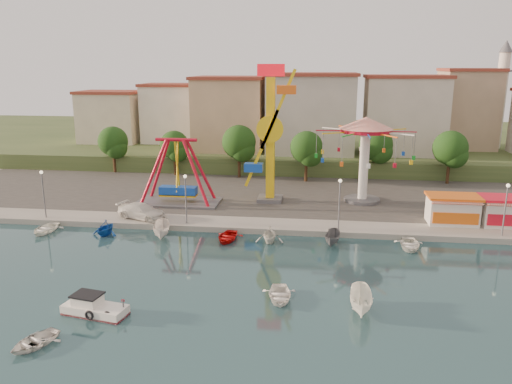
% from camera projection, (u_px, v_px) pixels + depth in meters
% --- Properties ---
extents(ground, '(200.00, 200.00, 0.00)m').
position_uv_depth(ground, '(242.00, 283.00, 39.91)').
color(ground, '#15343B').
rests_on(ground, ground).
extents(quay_deck, '(200.00, 100.00, 0.60)m').
position_uv_depth(quay_deck, '(290.00, 151.00, 99.42)').
color(quay_deck, '#9E998E').
rests_on(quay_deck, ground).
extents(asphalt_pad, '(90.00, 28.00, 0.01)m').
position_uv_depth(asphalt_pad, '(276.00, 188.00, 68.59)').
color(asphalt_pad, '#4C4944').
rests_on(asphalt_pad, quay_deck).
extents(hill_terrace, '(200.00, 60.00, 3.00)m').
position_uv_depth(hill_terrace, '(291.00, 141.00, 103.93)').
color(hill_terrace, '#384C26').
rests_on(hill_terrace, ground).
extents(pirate_ship_ride, '(10.00, 5.00, 8.00)m').
position_uv_depth(pirate_ship_ride, '(178.00, 173.00, 59.89)').
color(pirate_ship_ride, '#59595E').
rests_on(pirate_ship_ride, quay_deck).
extents(kamikaze_tower, '(4.64, 3.10, 16.50)m').
position_uv_depth(kamikaze_tower, '(272.00, 137.00, 59.68)').
color(kamikaze_tower, '#59595E').
rests_on(kamikaze_tower, quay_deck).
extents(wave_swinger, '(11.60, 11.60, 10.40)m').
position_uv_depth(wave_swinger, '(365.00, 140.00, 59.80)').
color(wave_swinger, '#59595E').
rests_on(wave_swinger, quay_deck).
extents(booth_left, '(5.40, 3.78, 3.08)m').
position_uv_depth(booth_left, '(452.00, 209.00, 52.75)').
color(booth_left, white).
rests_on(booth_left, quay_deck).
extents(booth_mid, '(5.40, 3.78, 3.08)m').
position_uv_depth(booth_mid, '(506.00, 211.00, 52.08)').
color(booth_mid, white).
rests_on(booth_mid, quay_deck).
extents(lamp_post_0, '(0.14, 0.14, 5.00)m').
position_uv_depth(lamp_post_0, '(44.00, 195.00, 54.60)').
color(lamp_post_0, '#59595E').
rests_on(lamp_post_0, quay_deck).
extents(lamp_post_1, '(0.14, 0.14, 5.00)m').
position_uv_depth(lamp_post_1, '(186.00, 200.00, 52.62)').
color(lamp_post_1, '#59595E').
rests_on(lamp_post_1, quay_deck).
extents(lamp_post_2, '(0.14, 0.14, 5.00)m').
position_uv_depth(lamp_post_2, '(339.00, 206.00, 50.65)').
color(lamp_post_2, '#59595E').
rests_on(lamp_post_2, quay_deck).
extents(lamp_post_3, '(0.14, 0.14, 5.00)m').
position_uv_depth(lamp_post_3, '(505.00, 211.00, 48.68)').
color(lamp_post_3, '#59595E').
rests_on(lamp_post_3, quay_deck).
extents(tree_0, '(4.60, 4.60, 7.19)m').
position_uv_depth(tree_0, '(113.00, 141.00, 77.30)').
color(tree_0, '#382314').
rests_on(tree_0, quay_deck).
extents(tree_1, '(4.35, 4.35, 6.80)m').
position_uv_depth(tree_1, '(174.00, 145.00, 75.43)').
color(tree_1, '#382314').
rests_on(tree_1, quay_deck).
extents(tree_2, '(5.02, 5.02, 7.85)m').
position_uv_depth(tree_2, '(239.00, 142.00, 73.60)').
color(tree_2, '#382314').
rests_on(tree_2, quay_deck).
extents(tree_3, '(4.68, 4.68, 7.32)m').
position_uv_depth(tree_3, '(307.00, 147.00, 71.07)').
color(tree_3, '#382314').
rests_on(tree_3, quay_deck).
extents(tree_4, '(4.86, 4.86, 7.60)m').
position_uv_depth(tree_4, '(376.00, 144.00, 72.66)').
color(tree_4, '#382314').
rests_on(tree_4, quay_deck).
extents(tree_5, '(4.83, 4.83, 7.54)m').
position_uv_depth(tree_5, '(450.00, 148.00, 69.69)').
color(tree_5, '#382314').
rests_on(tree_5, quay_deck).
extents(building_0, '(9.26, 9.53, 11.87)m').
position_uv_depth(building_0, '(92.00, 113.00, 86.09)').
color(building_0, beige).
rests_on(building_0, hill_terrace).
extents(building_1, '(12.33, 9.01, 8.63)m').
position_uv_depth(building_1, '(169.00, 120.00, 90.11)').
color(building_1, silver).
rests_on(building_1, hill_terrace).
extents(building_2, '(11.95, 9.28, 11.23)m').
position_uv_depth(building_2, '(241.00, 113.00, 88.73)').
color(building_2, tan).
rests_on(building_2, hill_terrace).
extents(building_3, '(12.59, 10.50, 9.20)m').
position_uv_depth(building_3, '(319.00, 122.00, 84.24)').
color(building_3, beige).
rests_on(building_3, hill_terrace).
extents(building_4, '(10.75, 9.23, 9.24)m').
position_uv_depth(building_4, '(398.00, 121.00, 85.84)').
color(building_4, beige).
rests_on(building_4, hill_terrace).
extents(building_5, '(12.77, 10.96, 11.21)m').
position_uv_depth(building_5, '(483.00, 117.00, 82.16)').
color(building_5, tan).
rests_on(building_5, hill_terrace).
extents(minaret, '(2.80, 2.80, 18.00)m').
position_uv_depth(minaret, '(501.00, 92.00, 84.26)').
color(minaret, silver).
rests_on(minaret, hill_terrace).
extents(cabin_motorboat, '(4.79, 2.52, 1.60)m').
position_uv_depth(cabin_motorboat, '(94.00, 308.00, 34.90)').
color(cabin_motorboat, white).
rests_on(cabin_motorboat, ground).
extents(rowboat_a, '(2.92, 3.83, 0.74)m').
position_uv_depth(rowboat_a, '(279.00, 295.00, 37.08)').
color(rowboat_a, white).
rests_on(rowboat_a, ground).
extents(rowboat_b, '(3.41, 3.87, 0.67)m').
position_uv_depth(rowboat_b, '(34.00, 341.00, 30.95)').
color(rowboat_b, silver).
rests_on(rowboat_b, ground).
extents(skiff, '(1.74, 4.25, 1.62)m').
position_uv_depth(skiff, '(361.00, 301.00, 35.13)').
color(skiff, white).
rests_on(skiff, ground).
extents(van, '(6.06, 4.01, 1.63)m').
position_uv_depth(van, '(142.00, 211.00, 54.66)').
color(van, silver).
rests_on(van, quay_deck).
extents(moored_boat_0, '(2.95, 3.98, 0.80)m').
position_uv_depth(moored_boat_0, '(45.00, 229.00, 51.99)').
color(moored_boat_0, white).
rests_on(moored_boat_0, ground).
extents(moored_boat_1, '(2.98, 3.34, 1.60)m').
position_uv_depth(moored_boat_1, '(105.00, 228.00, 51.07)').
color(moored_boat_1, '#1248A4').
rests_on(moored_boat_1, ground).
extents(moored_boat_2, '(2.48, 4.45, 1.62)m').
position_uv_depth(moored_boat_2, '(162.00, 230.00, 50.33)').
color(moored_boat_2, silver).
rests_on(moored_boat_2, ground).
extents(moored_boat_3, '(3.03, 3.97, 0.77)m').
position_uv_depth(moored_boat_3, '(227.00, 237.00, 49.61)').
color(moored_boat_3, '#BB0E0F').
rests_on(moored_boat_3, ground).
extents(moored_boat_4, '(2.97, 3.37, 1.67)m').
position_uv_depth(moored_boat_4, '(270.00, 234.00, 48.97)').
color(moored_boat_4, silver).
rests_on(moored_boat_4, ground).
extents(moored_boat_5, '(1.92, 3.74, 1.38)m').
position_uv_depth(moored_boat_5, '(333.00, 238.00, 48.25)').
color(moored_boat_5, '#58595E').
rests_on(moored_boat_5, ground).
extents(moored_boat_6, '(3.01, 4.03, 0.80)m').
position_uv_depth(moored_boat_6, '(410.00, 245.00, 47.42)').
color(moored_boat_6, white).
rests_on(moored_boat_6, ground).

